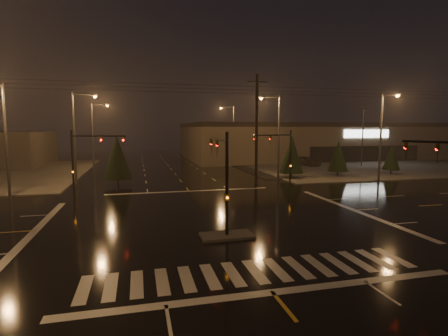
{
  "coord_description": "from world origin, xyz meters",
  "views": [
    {
      "loc": [
        -4.81,
        -22.79,
        6.2
      ],
      "look_at": [
        1.88,
        4.29,
        3.0
      ],
      "focal_mm": 28.0,
      "sensor_mm": 36.0,
      "label": 1
    }
  ],
  "objects": [
    {
      "name": "ground",
      "position": [
        0.0,
        0.0,
        0.0
      ],
      "size": [
        140.0,
        140.0,
        0.0
      ],
      "primitive_type": "plane",
      "color": "black",
      "rests_on": "ground"
    },
    {
      "name": "sidewalk_ne",
      "position": [
        30.0,
        30.0,
        0.06
      ],
      "size": [
        36.0,
        36.0,
        0.12
      ],
      "primitive_type": "cube",
      "color": "#4B4843",
      "rests_on": "ground"
    },
    {
      "name": "median_island",
      "position": [
        0.0,
        -4.0,
        0.07
      ],
      "size": [
        3.0,
        1.6,
        0.15
      ],
      "primitive_type": "cube",
      "color": "#4B4843",
      "rests_on": "ground"
    },
    {
      "name": "crosswalk",
      "position": [
        0.0,
        -9.0,
        0.01
      ],
      "size": [
        15.0,
        2.6,
        0.01
      ],
      "primitive_type": "cube",
      "color": "beige",
      "rests_on": "ground"
    },
    {
      "name": "stop_bar_near",
      "position": [
        0.0,
        -11.0,
        0.01
      ],
      "size": [
        16.0,
        0.5,
        0.01
      ],
      "primitive_type": "cube",
      "color": "beige",
      "rests_on": "ground"
    },
    {
      "name": "stop_bar_far",
      "position": [
        0.0,
        11.0,
        0.01
      ],
      "size": [
        16.0,
        0.5,
        0.01
      ],
      "primitive_type": "cube",
      "color": "beige",
      "rests_on": "ground"
    },
    {
      "name": "parking_lot",
      "position": [
        35.0,
        28.0,
        0.04
      ],
      "size": [
        50.0,
        24.0,
        0.08
      ],
      "primitive_type": "cube",
      "color": "black",
      "rests_on": "ground"
    },
    {
      "name": "retail_building",
      "position": [
        35.0,
        45.99,
        3.84
      ],
      "size": [
        60.2,
        28.3,
        7.2
      ],
      "color": "#6B614C",
      "rests_on": "ground"
    },
    {
      "name": "signal_mast_median",
      "position": [
        0.0,
        -3.07,
        3.75
      ],
      "size": [
        0.25,
        4.59,
        6.0
      ],
      "color": "black",
      "rests_on": "ground"
    },
    {
      "name": "signal_mast_ne",
      "position": [
        9.5,
        10.14,
        3.79
      ],
      "size": [
        4.84,
        1.86,
        6.0
      ],
      "color": "black",
      "rests_on": "ground"
    },
    {
      "name": "signal_mast_nw",
      "position": [
        -9.5,
        10.14,
        3.79
      ],
      "size": [
        4.84,
        1.86,
        6.0
      ],
      "color": "black",
      "rests_on": "ground"
    },
    {
      "name": "streetlight_1",
      "position": [
        -11.18,
        18.0,
        5.8
      ],
      "size": [
        2.77,
        0.32,
        10.0
      ],
      "color": "#38383A",
      "rests_on": "ground"
    },
    {
      "name": "streetlight_2",
      "position": [
        -11.18,
        34.0,
        5.8
      ],
      "size": [
        2.77,
        0.32,
        10.0
      ],
      "color": "#38383A",
      "rests_on": "ground"
    },
    {
      "name": "streetlight_3",
      "position": [
        11.18,
        16.0,
        5.8
      ],
      "size": [
        2.77,
        0.32,
        10.0
      ],
      "color": "#38383A",
      "rests_on": "ground"
    },
    {
      "name": "streetlight_4",
      "position": [
        11.18,
        36.0,
        5.8
      ],
      "size": [
        2.77,
        0.32,
        10.0
      ],
      "color": "#38383A",
      "rests_on": "ground"
    },
    {
      "name": "streetlight_5",
      "position": [
        -16.0,
        11.18,
        5.8
      ],
      "size": [
        0.32,
        2.77,
        10.0
      ],
      "color": "#38383A",
      "rests_on": "ground"
    },
    {
      "name": "streetlight_6",
      "position": [
        22.0,
        11.18,
        5.8
      ],
      "size": [
        0.32,
        2.77,
        10.0
      ],
      "color": "#38383A",
      "rests_on": "ground"
    },
    {
      "name": "utility_pole_1",
      "position": [
        8.0,
        14.0,
        6.13
      ],
      "size": [
        2.2,
        0.32,
        12.0
      ],
      "color": "black",
      "rests_on": "ground"
    },
    {
      "name": "conifer_0",
      "position": [
        13.5,
        16.66,
        2.98
      ],
      "size": [
        2.92,
        2.92,
        5.26
      ],
      "color": "black",
      "rests_on": "ground"
    },
    {
      "name": "conifer_1",
      "position": [
        20.01,
        16.81,
        2.66
      ],
      "size": [
        2.51,
        2.51,
        4.62
      ],
      "color": "black",
      "rests_on": "ground"
    },
    {
      "name": "conifer_2",
      "position": [
        27.71,
        16.48,
        2.41
      ],
      "size": [
        2.2,
        2.2,
        4.13
      ],
      "color": "black",
      "rests_on": "ground"
    },
    {
      "name": "conifer_3",
      "position": [
        -7.01,
        16.45,
        3.08
      ],
      "size": [
        3.05,
        3.05,
        5.46
      ],
      "color": "black",
      "rests_on": "ground"
    },
    {
      "name": "car_parked",
      "position": [
        21.69,
        28.93,
        0.85
      ],
      "size": [
        4.07,
        5.32,
        1.69
      ],
      "primitive_type": "imported",
      "rotation": [
        0.0,
        0.0,
        0.48
      ],
      "color": "black",
      "rests_on": "ground"
    }
  ]
}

